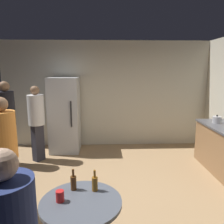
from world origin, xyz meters
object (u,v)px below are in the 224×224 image
Objects in this scene: foreground_table at (81,211)px; person_in_black_shirt at (7,117)px; person_in_orange_shirt at (4,147)px; plastic_cup_red at (60,196)px; beer_bottle_brown at (73,182)px; refrigerator at (65,115)px; beer_bottle_amber at (95,183)px; person_in_white_shirt at (36,118)px; kettle at (217,120)px.

foreground_table is 3.10m from person_in_black_shirt.
person_in_black_shirt reaches higher than person_in_orange_shirt.
foreground_table is at bearing -0.34° from plastic_cup_red.
beer_bottle_brown reaches higher than plastic_cup_red.
person_in_black_shirt is (-1.74, 2.54, 0.40)m from foreground_table.
beer_bottle_amber is (0.85, -3.18, -0.08)m from refrigerator.
foreground_table is 0.29m from beer_bottle_amber.
person_in_orange_shirt is (-1.24, 0.74, 0.14)m from beer_bottle_amber.
refrigerator is at bearing 102.79° from person_in_black_shirt.
person_in_white_shirt is at bearing 110.18° from plastic_cup_red.
kettle is 0.30× the size of foreground_table.
person_in_black_shirt is 0.58m from person_in_white_shirt.
foreground_table is 0.30m from beer_bottle_brown.
refrigerator reaches higher than person_in_white_shirt.
kettle reaches higher than plastic_cup_red.
refrigerator is 2.47m from person_in_orange_shirt.
beer_bottle_brown reaches higher than foreground_table.
person_in_black_shirt is at bearing 178.36° from person_in_orange_shirt.
plastic_cup_red is (0.52, -3.36, -0.11)m from refrigerator.
person_in_orange_shirt is 0.93× the size of person_in_black_shirt.
kettle is at bearing 32.93° from person_in_white_shirt.
person_in_white_shirt is at bearing 117.50° from beer_bottle_amber.
plastic_cup_red is (-0.20, 0.00, 0.16)m from foreground_table.
beer_bottle_amber is 0.13× the size of person_in_black_shirt.
person_in_black_shirt is at bearing 178.28° from kettle.
person_in_black_shirt reaches higher than beer_bottle_amber.
refrigerator is 3.21m from beer_bottle_brown.
refrigerator reaches higher than foreground_table.
foreground_table is (-2.55, -2.41, -0.34)m from kettle.
foreground_table is 0.49× the size of person_in_orange_shirt.
kettle is at bearing 88.92° from person_in_orange_shirt.
plastic_cup_red is at bearing -150.89° from beer_bottle_amber.
refrigerator reaches higher than person_in_orange_shirt.
person_in_orange_shirt is 1.73m from person_in_black_shirt.
person_in_white_shirt reaches higher than beer_bottle_brown.
kettle is 2.22× the size of plastic_cup_red.
kettle is 3.79m from person_in_white_shirt.
person_in_orange_shirt reaches higher than foreground_table.
person_in_orange_shirt is at bearing 148.98° from beer_bottle_amber.
plastic_cup_red is at bearing -81.20° from refrigerator.
kettle is 4.30m from person_in_black_shirt.
refrigerator is 7.38× the size of kettle.
person_in_black_shirt is (-4.30, 0.13, 0.06)m from kettle.
beer_bottle_brown is at bearing 31.67° from person_in_orange_shirt.
beer_bottle_amber and beer_bottle_brown have the same top height.
refrigerator is 16.36× the size of plastic_cup_red.
plastic_cup_red reaches higher than foreground_table.
person_in_orange_shirt is at bearing -48.18° from person_in_white_shirt.
person_in_orange_shirt is at bearing -4.81° from person_in_black_shirt.
kettle is 0.15× the size of person_in_white_shirt.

